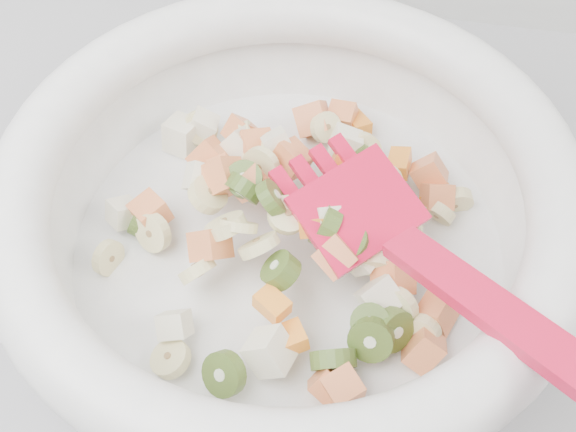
# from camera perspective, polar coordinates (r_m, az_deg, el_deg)

# --- Properties ---
(mixing_bowl) EXTENTS (0.43, 0.38, 0.14)m
(mixing_bowl) POSITION_cam_1_polar(r_m,az_deg,el_deg) (0.46, 0.10, 0.68)
(mixing_bowl) COLOR white
(mixing_bowl) RESTS_ON counter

